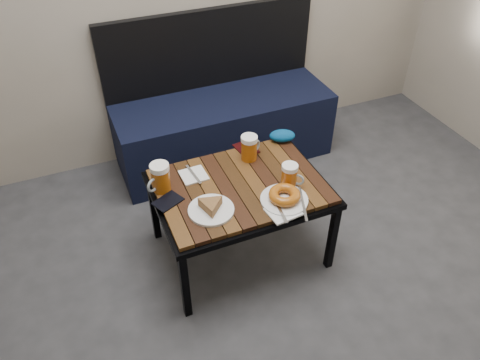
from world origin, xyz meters
name	(u,v)px	position (x,y,z in m)	size (l,w,h in m)	color
bench	(222,122)	(0.29, 1.76, 0.27)	(1.40, 0.50, 0.95)	black
cafe_table	(240,191)	(0.06, 0.90, 0.43)	(0.84, 0.62, 0.47)	black
beer_mug_left	(160,178)	(-0.30, 1.01, 0.55)	(0.14, 0.12, 0.15)	#A24E0D
beer_mug_centre	(249,148)	(0.19, 1.08, 0.54)	(0.13, 0.11, 0.14)	#A24E0D
beer_mug_right	(290,176)	(0.27, 0.80, 0.54)	(0.11, 0.11, 0.13)	#A24E0D
plate_pie	(211,207)	(-0.14, 0.77, 0.50)	(0.21, 0.21, 0.06)	white
plate_bagel	(284,197)	(0.20, 0.71, 0.50)	(0.22, 0.29, 0.06)	white
napkin_left	(194,175)	(-0.13, 1.05, 0.48)	(0.13, 0.17, 0.01)	white
napkin_right	(283,212)	(0.16, 0.64, 0.48)	(0.16, 0.14, 0.01)	white
passport_navy	(168,201)	(-0.30, 0.91, 0.48)	(0.09, 0.13, 0.01)	black
passport_burgundy	(246,149)	(0.20, 1.16, 0.48)	(0.10, 0.13, 0.01)	black
knit_pouch	(282,136)	(0.42, 1.16, 0.50)	(0.14, 0.09, 0.06)	navy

